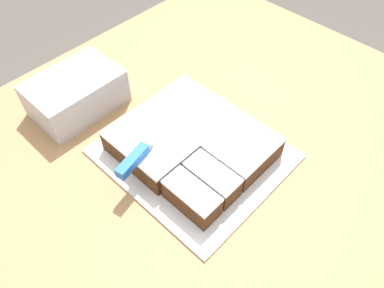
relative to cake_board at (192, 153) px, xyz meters
The scene contains 5 objects.
countertop 0.46m from the cake_board, 166.71° to the right, with size 1.40×1.10×0.91m.
cake_board is the anchor object (origin of this frame).
cake 0.03m from the cake_board, 48.23° to the left, with size 0.28×0.32×0.06m.
knife 0.13m from the cake_board, 157.07° to the left, with size 0.32×0.09×0.02m.
storage_box 0.34m from the cake_board, 105.53° to the left, with size 0.23×0.15×0.10m.
Camera 1 is at (-0.38, -0.37, 1.61)m, focal length 35.00 mm.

